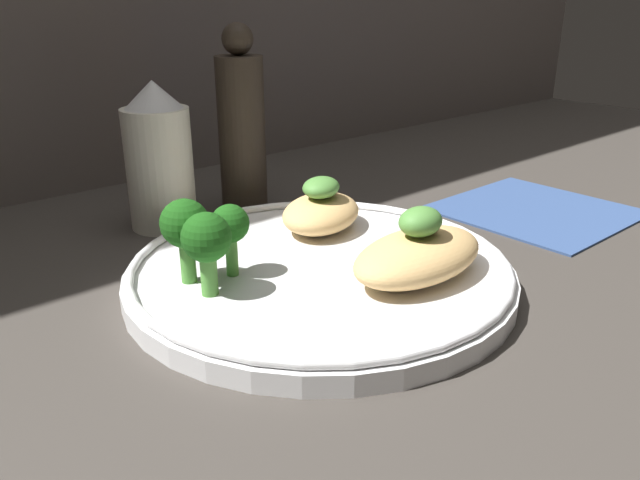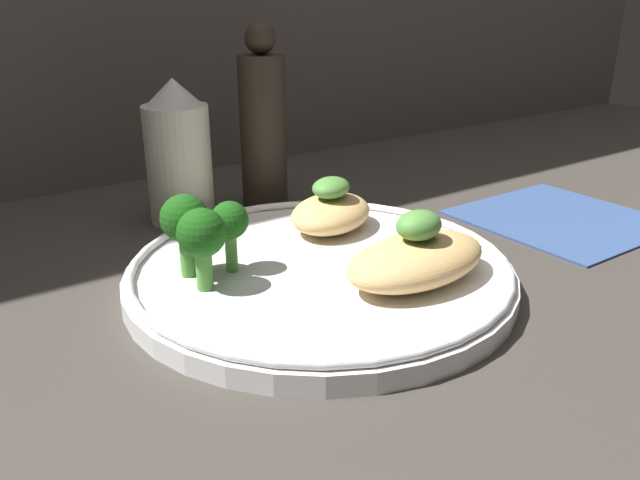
{
  "view_description": "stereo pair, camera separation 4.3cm",
  "coord_description": "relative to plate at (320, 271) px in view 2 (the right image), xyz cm",
  "views": [
    {
      "loc": [
        -26.56,
        -30.42,
        19.5
      ],
      "look_at": [
        0.0,
        0.0,
        3.4
      ],
      "focal_mm": 35.0,
      "sensor_mm": 36.0,
      "label": 1
    },
    {
      "loc": [
        -23.14,
        -33.1,
        19.5
      ],
      "look_at": [
        0.0,
        0.0,
        3.4
      ],
      "focal_mm": 35.0,
      "sensor_mm": 36.0,
      "label": 2
    }
  ],
  "objects": [
    {
      "name": "grilled_meat_middle",
      "position": [
        4.98,
        5.58,
        2.03
      ],
      "size": [
        9.84,
        8.85,
        4.37
      ],
      "color": "tan",
      "rests_on": "plate"
    },
    {
      "name": "plate",
      "position": [
        0.0,
        0.0,
        0.0
      ],
      "size": [
        27.37,
        27.37,
        2.0
      ],
      "color": "white",
      "rests_on": "ground_plane"
    },
    {
      "name": "napkin",
      "position": [
        25.95,
        -1.58,
        -0.79
      ],
      "size": [
        15.74,
        15.74,
        0.4
      ],
      "color": "#334C7F",
      "rests_on": "ground_plane"
    },
    {
      "name": "ground_plane",
      "position": [
        0.0,
        0.0,
        -1.49
      ],
      "size": [
        180.0,
        180.0,
        1.0
      ],
      "primitive_type": "cube",
      "color": "#3D3833"
    },
    {
      "name": "grilled_meat_front",
      "position": [
        3.95,
        -5.6,
        2.09
      ],
      "size": [
        11.5,
        6.98,
        4.94
      ],
      "color": "tan",
      "rests_on": "plate"
    },
    {
      "name": "sauce_bottle",
      "position": [
        -2.54,
        18.18,
        5.12
      ],
      "size": [
        5.74,
        5.74,
        12.78
      ],
      "color": "silver",
      "rests_on": "ground_plane"
    },
    {
      "name": "pepper_grinder",
      "position": [
        6.12,
        18.18,
        6.78
      ],
      "size": [
        4.41,
        4.41,
        17.06
      ],
      "color": "#382D23",
      "rests_on": "ground_plane"
    },
    {
      "name": "broccoli_bunch",
      "position": [
        -7.64,
        2.69,
        4.17
      ],
      "size": [
        5.72,
        5.77,
        5.78
      ],
      "color": "#4C8E38",
      "rests_on": "plate"
    }
  ]
}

